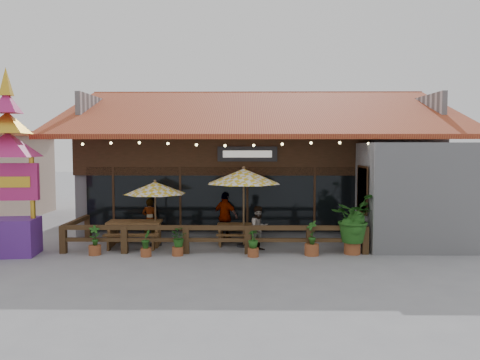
{
  "coord_description": "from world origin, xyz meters",
  "views": [
    {
      "loc": [
        -0.59,
        -15.46,
        3.44
      ],
      "look_at": [
        -0.77,
        1.5,
        2.26
      ],
      "focal_mm": 35.0,
      "sensor_mm": 36.0,
      "label": 1
    }
  ],
  "objects_px": {
    "picnic_table_left": "(135,229)",
    "tropical_plant": "(353,219)",
    "thai_sign_tower": "(8,150)",
    "picnic_table_right": "(238,231)",
    "umbrella_left": "(155,188)",
    "umbrella_right": "(244,177)"
  },
  "relations": [
    {
      "from": "picnic_table_left",
      "to": "tropical_plant",
      "type": "distance_m",
      "value": 7.42
    },
    {
      "from": "picnic_table_left",
      "to": "thai_sign_tower",
      "type": "bearing_deg",
      "value": -158.64
    },
    {
      "from": "picnic_table_right",
      "to": "tropical_plant",
      "type": "xyz_separation_m",
      "value": [
        3.71,
        -1.52,
        0.64
      ]
    },
    {
      "from": "thai_sign_tower",
      "to": "tropical_plant",
      "type": "distance_m",
      "value": 11.17
    },
    {
      "from": "picnic_table_left",
      "to": "thai_sign_tower",
      "type": "height_order",
      "value": "thai_sign_tower"
    },
    {
      "from": "picnic_table_right",
      "to": "tropical_plant",
      "type": "relative_size",
      "value": 0.77
    },
    {
      "from": "umbrella_left",
      "to": "picnic_table_left",
      "type": "distance_m",
      "value": 1.59
    },
    {
      "from": "umbrella_right",
      "to": "picnic_table_left",
      "type": "bearing_deg",
      "value": -179.89
    },
    {
      "from": "umbrella_left",
      "to": "umbrella_right",
      "type": "height_order",
      "value": "umbrella_right"
    },
    {
      "from": "umbrella_left",
      "to": "tropical_plant",
      "type": "distance_m",
      "value": 6.79
    },
    {
      "from": "umbrella_left",
      "to": "picnic_table_left",
      "type": "bearing_deg",
      "value": -171.0
    },
    {
      "from": "umbrella_right",
      "to": "tropical_plant",
      "type": "bearing_deg",
      "value": -17.59
    },
    {
      "from": "tropical_plant",
      "to": "picnic_table_right",
      "type": "bearing_deg",
      "value": 157.74
    },
    {
      "from": "umbrella_left",
      "to": "picnic_table_left",
      "type": "relative_size",
      "value": 1.53
    },
    {
      "from": "picnic_table_left",
      "to": "picnic_table_right",
      "type": "bearing_deg",
      "value": 6.5
    },
    {
      "from": "picnic_table_left",
      "to": "thai_sign_tower",
      "type": "xyz_separation_m",
      "value": [
        -3.62,
        -1.42,
        2.78
      ]
    },
    {
      "from": "umbrella_left",
      "to": "picnic_table_right",
      "type": "height_order",
      "value": "umbrella_left"
    },
    {
      "from": "thai_sign_tower",
      "to": "tropical_plant",
      "type": "xyz_separation_m",
      "value": [
        10.93,
        0.31,
        -2.25
      ]
    },
    {
      "from": "umbrella_left",
      "to": "thai_sign_tower",
      "type": "height_order",
      "value": "thai_sign_tower"
    },
    {
      "from": "picnic_table_left",
      "to": "thai_sign_tower",
      "type": "distance_m",
      "value": 4.78
    },
    {
      "from": "umbrella_left",
      "to": "umbrella_right",
      "type": "bearing_deg",
      "value": -1.93
    },
    {
      "from": "umbrella_left",
      "to": "picnic_table_right",
      "type": "xyz_separation_m",
      "value": [
        2.9,
        0.3,
        -1.54
      ]
    }
  ]
}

